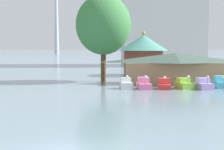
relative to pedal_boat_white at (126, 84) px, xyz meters
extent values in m
cube|color=white|center=(0.00, -0.04, -0.14)|extent=(1.56, 2.55, 0.79)
cube|color=white|center=(-0.02, 0.26, 0.51)|extent=(1.26, 1.18, 0.51)
cylinder|color=white|center=(0.07, -1.03, 0.53)|extent=(0.14, 0.14, 0.55)
sphere|color=white|center=(0.07, -1.03, 0.98)|extent=(0.36, 0.36, 0.36)
cube|color=pink|center=(2.17, -0.46, -0.19)|extent=(1.71, 2.95, 0.69)
cube|color=pink|center=(2.14, -0.10, 0.51)|extent=(1.38, 1.37, 0.72)
cylinder|color=pink|center=(2.25, -1.59, 0.50)|extent=(0.14, 0.14, 0.68)
sphere|color=white|center=(2.25, -1.59, 1.02)|extent=(0.37, 0.37, 0.37)
cube|color=red|center=(4.65, -0.34, -0.24)|extent=(1.87, 2.92, 0.60)
cube|color=#E8423C|center=(4.70, 0.00, 0.40)|extent=(1.45, 1.39, 0.68)
cylinder|color=red|center=(4.52, -1.43, 0.42)|extent=(0.14, 0.14, 0.72)
sphere|color=white|center=(4.52, -1.43, 0.94)|extent=(0.33, 0.33, 0.33)
cube|color=#8CCC3F|center=(7.15, -0.28, -0.16)|extent=(2.14, 2.88, 0.77)
cube|color=#A0E24F|center=(7.08, 0.03, 0.49)|extent=(1.59, 1.43, 0.53)
cylinder|color=#8CCC3F|center=(7.37, -1.30, 0.53)|extent=(0.14, 0.14, 0.60)
sphere|color=white|center=(7.37, -1.30, 1.00)|extent=(0.35, 0.35, 0.35)
cube|color=#B299D8|center=(9.35, -1.02, -0.17)|extent=(1.99, 2.71, 0.75)
cube|color=#C8ADF0|center=(9.30, -0.71, 0.52)|extent=(1.54, 1.32, 0.62)
cylinder|color=#B299D8|center=(9.50, -2.00, 0.56)|extent=(0.14, 0.14, 0.70)
sphere|color=white|center=(9.50, -2.00, 1.05)|extent=(0.29, 0.29, 0.29)
cube|color=#4CB7CC|center=(11.75, 0.43, -0.14)|extent=(1.52, 2.59, 0.80)
cube|color=#5DCDE2|center=(11.73, 0.74, 0.60)|extent=(1.21, 1.21, 0.69)
cylinder|color=#4CB7CC|center=(11.83, -0.56, 0.50)|extent=(0.14, 0.14, 0.48)
sphere|color=white|center=(11.83, -0.56, 0.91)|extent=(0.35, 0.35, 0.35)
cube|color=#9E7F5B|center=(7.15, 6.26, 0.94)|extent=(13.90, 5.49, 2.95)
pyramid|color=#42564C|center=(7.15, 6.26, 3.06)|extent=(15.02, 6.32, 1.30)
cylinder|color=brown|center=(4.37, 21.65, 1.70)|extent=(7.01, 7.01, 4.48)
cone|color=teal|center=(4.37, 21.65, 5.35)|extent=(8.93, 8.93, 2.81)
sphere|color=#B7993D|center=(4.37, 21.65, 7.10)|extent=(0.70, 0.70, 0.70)
cylinder|color=brown|center=(-2.81, 9.34, 1.44)|extent=(0.76, 0.76, 3.97)
ellipsoid|color=#3D7F42|center=(-2.81, 9.34, 7.84)|extent=(8.07, 8.07, 8.82)
cube|color=silver|center=(13.31, 60.33, 13.13)|extent=(21.85, 19.65, 27.34)
camera|label=1|loc=(-2.54, -44.73, 4.43)|focal=58.90mm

